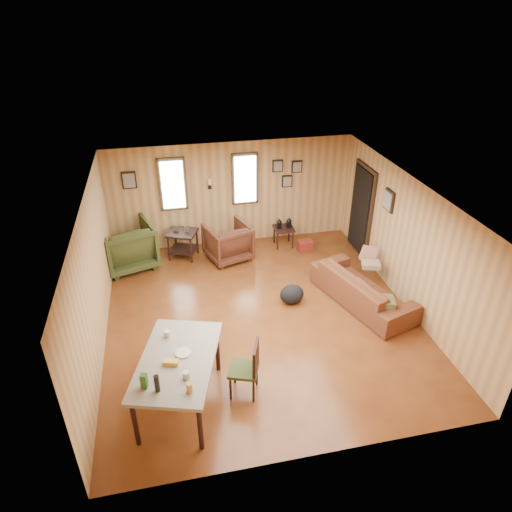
{
  "coord_description": "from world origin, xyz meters",
  "views": [
    {
      "loc": [
        -1.5,
        -6.55,
        5.17
      ],
      "look_at": [
        0.0,
        0.4,
        1.05
      ],
      "focal_mm": 32.0,
      "sensor_mm": 36.0,
      "label": 1
    }
  ],
  "objects_px": {
    "recliner_green": "(127,244)",
    "end_table": "(183,240)",
    "side_table": "(284,227)",
    "recliner_brown": "(228,240)",
    "dining_table": "(177,364)",
    "sofa": "(363,284)"
  },
  "relations": [
    {
      "from": "end_table",
      "to": "recliner_green",
      "type": "bearing_deg",
      "value": -172.78
    },
    {
      "from": "recliner_brown",
      "to": "dining_table",
      "type": "distance_m",
      "value": 4.22
    },
    {
      "from": "sofa",
      "to": "recliner_green",
      "type": "bearing_deg",
      "value": 44.08
    },
    {
      "from": "recliner_green",
      "to": "recliner_brown",
      "type": "bearing_deg",
      "value": 159.12
    },
    {
      "from": "recliner_brown",
      "to": "end_table",
      "type": "xyz_separation_m",
      "value": [
        -0.96,
        0.27,
        -0.02
      ]
    },
    {
      "from": "recliner_green",
      "to": "end_table",
      "type": "relative_size",
      "value": 1.4
    },
    {
      "from": "recliner_green",
      "to": "side_table",
      "type": "xyz_separation_m",
      "value": [
        3.5,
        0.19,
        -0.06
      ]
    },
    {
      "from": "recliner_green",
      "to": "end_table",
      "type": "xyz_separation_m",
      "value": [
        1.18,
        0.15,
        -0.11
      ]
    },
    {
      "from": "end_table",
      "to": "sofa",
      "type": "bearing_deg",
      "value": -37.77
    },
    {
      "from": "sofa",
      "to": "recliner_brown",
      "type": "bearing_deg",
      "value": 27.47
    },
    {
      "from": "dining_table",
      "to": "recliner_brown",
      "type": "bearing_deg",
      "value": 88.37
    },
    {
      "from": "recliner_green",
      "to": "side_table",
      "type": "relative_size",
      "value": 1.52
    },
    {
      "from": "sofa",
      "to": "recliner_brown",
      "type": "xyz_separation_m",
      "value": [
        -2.23,
        2.2,
        0.03
      ]
    },
    {
      "from": "end_table",
      "to": "side_table",
      "type": "distance_m",
      "value": 2.32
    },
    {
      "from": "sofa",
      "to": "dining_table",
      "type": "bearing_deg",
      "value": 98.9
    },
    {
      "from": "sofa",
      "to": "recliner_brown",
      "type": "height_order",
      "value": "recliner_brown"
    },
    {
      "from": "end_table",
      "to": "dining_table",
      "type": "height_order",
      "value": "dining_table"
    },
    {
      "from": "side_table",
      "to": "dining_table",
      "type": "height_order",
      "value": "dining_table"
    },
    {
      "from": "recliner_brown",
      "to": "end_table",
      "type": "distance_m",
      "value": 1.0
    },
    {
      "from": "recliner_green",
      "to": "dining_table",
      "type": "relative_size",
      "value": 0.58
    },
    {
      "from": "sofa",
      "to": "side_table",
      "type": "bearing_deg",
      "value": 1.12
    },
    {
      "from": "end_table",
      "to": "dining_table",
      "type": "distance_m",
      "value": 4.29
    }
  ]
}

